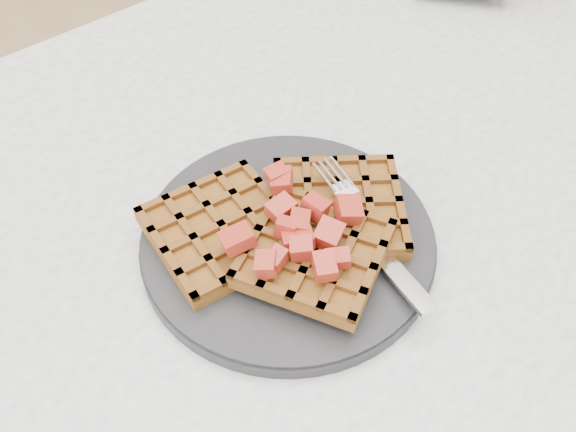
# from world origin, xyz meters

# --- Properties ---
(table) EXTENTS (1.20, 0.80, 0.75)m
(table) POSITION_xyz_m (0.00, 0.00, 0.64)
(table) COLOR silver
(table) RESTS_ON ground
(plate) EXTENTS (0.26, 0.26, 0.02)m
(plate) POSITION_xyz_m (-0.11, -0.03, 0.76)
(plate) COLOR black
(plate) RESTS_ON table
(waffles) EXTENTS (0.24, 0.21, 0.03)m
(waffles) POSITION_xyz_m (-0.11, -0.04, 0.78)
(waffles) COLOR brown
(waffles) RESTS_ON plate
(strawberry_pile) EXTENTS (0.15, 0.15, 0.02)m
(strawberry_pile) POSITION_xyz_m (-0.11, -0.03, 0.80)
(strawberry_pile) COLOR maroon
(strawberry_pile) RESTS_ON waffles
(fork) EXTENTS (0.06, 0.18, 0.02)m
(fork) POSITION_xyz_m (-0.06, -0.07, 0.77)
(fork) COLOR silver
(fork) RESTS_ON plate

